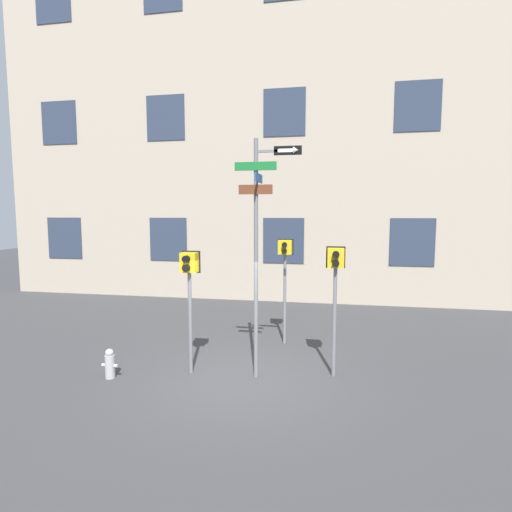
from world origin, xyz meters
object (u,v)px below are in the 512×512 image
(street_sign_pole, at_px, (259,237))
(pedestrian_signal_across, at_px, (285,262))
(pedestrian_signal_left, at_px, (189,277))
(fire_hydrant, at_px, (110,364))
(pedestrian_signal_right, at_px, (335,274))

(street_sign_pole, height_order, pedestrian_signal_across, street_sign_pole)
(street_sign_pole, height_order, pedestrian_signal_left, street_sign_pole)
(pedestrian_signal_left, xyz_separation_m, fire_hydrant, (-1.60, -0.59, -1.83))
(pedestrian_signal_right, height_order, pedestrian_signal_across, pedestrian_signal_across)
(pedestrian_signal_left, height_order, pedestrian_signal_right, pedestrian_signal_right)
(pedestrian_signal_across, height_order, fire_hydrant, pedestrian_signal_across)
(pedestrian_signal_left, relative_size, fire_hydrant, 4.22)
(pedestrian_signal_left, relative_size, pedestrian_signal_right, 0.96)
(street_sign_pole, xyz_separation_m, pedestrian_signal_left, (-1.52, -0.04, -0.86))
(pedestrian_signal_right, distance_m, pedestrian_signal_across, 2.38)
(pedestrian_signal_right, xyz_separation_m, fire_hydrant, (-4.69, -0.98, -1.91))
(street_sign_pole, height_order, fire_hydrant, street_sign_pole)
(street_sign_pole, height_order, pedestrian_signal_right, street_sign_pole)
(fire_hydrant, bearing_deg, street_sign_pole, 11.52)
(street_sign_pole, xyz_separation_m, fire_hydrant, (-3.12, -0.64, -2.70))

